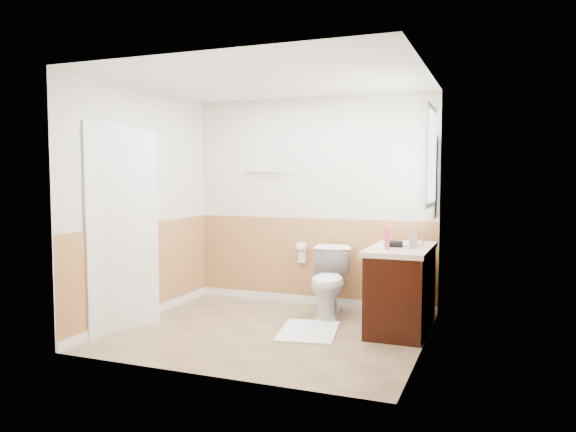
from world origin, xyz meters
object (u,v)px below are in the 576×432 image
at_px(soap_dispenser, 413,239).
at_px(lotion_bottle, 387,238).
at_px(vanity_cabinet, 401,291).
at_px(toilet, 329,282).
at_px(bath_mat, 308,331).

bearing_deg(soap_dispenser, lotion_bottle, -136.60).
bearing_deg(soap_dispenser, vanity_cabinet, 148.67).
bearing_deg(toilet, bath_mat, -100.25).
xyz_separation_m(vanity_cabinet, lotion_bottle, (-0.10, -0.28, 0.56)).
bearing_deg(vanity_cabinet, toilet, 162.58).
xyz_separation_m(toilet, soap_dispenser, (0.96, -0.34, 0.55)).
bearing_deg(bath_mat, lotion_bottle, 11.83).
xyz_separation_m(toilet, lotion_bottle, (0.74, -0.55, 0.58)).
xyz_separation_m(vanity_cabinet, soap_dispenser, (0.12, -0.07, 0.54)).
bearing_deg(toilet, soap_dispenser, -29.57).
relative_size(vanity_cabinet, soap_dispenser, 6.39).
bearing_deg(lotion_bottle, soap_dispenser, 43.40).
height_order(toilet, vanity_cabinet, vanity_cabinet).
xyz_separation_m(bath_mat, soap_dispenser, (0.96, 0.36, 0.93)).
xyz_separation_m(bath_mat, lotion_bottle, (0.74, 0.16, 0.95)).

